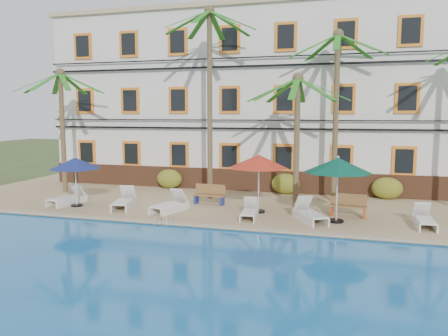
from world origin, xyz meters
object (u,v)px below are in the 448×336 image
(lounger_d, at_px, (249,212))
(lounger_f, at_px, (424,219))
(umbrella_red, at_px, (259,162))
(pool_ladder, at_px, (164,224))
(palm_a, at_px, (62,111))
(lounger_b, at_px, (125,201))
(lounger_c, at_px, (170,205))
(umbrella_blue, at_px, (75,163))
(umbrella_green, at_px, (338,166))
(lounger_a, at_px, (68,198))
(palm_c, at_px, (297,119))
(palm_b, at_px, (210,78))
(palm_d, at_px, (336,92))
(bench_right, at_px, (348,205))
(bench_left, at_px, (210,194))
(lounger_e, at_px, (310,214))

(lounger_d, bearing_deg, lounger_f, 3.67)
(umbrella_red, distance_m, pool_ladder, 4.84)
(palm_a, distance_m, umbrella_red, 11.50)
(lounger_b, xyz_separation_m, lounger_c, (2.29, -0.15, -0.00))
(umbrella_blue, xyz_separation_m, lounger_b, (2.32, 0.27, -1.68))
(palm_a, xyz_separation_m, lounger_b, (5.09, -2.75, -4.05))
(lounger_b, height_order, lounger_f, lounger_b)
(umbrella_green, height_order, lounger_a, umbrella_green)
(palm_c, distance_m, pool_ladder, 7.56)
(palm_c, relative_size, umbrella_blue, 2.60)
(palm_b, height_order, pool_ladder, palm_b)
(lounger_c, bearing_deg, palm_a, 158.55)
(palm_d, bearing_deg, lounger_c, -146.90)
(lounger_b, bearing_deg, palm_d, 25.21)
(umbrella_green, relative_size, lounger_d, 1.49)
(pool_ladder, bearing_deg, umbrella_red, 43.65)
(umbrella_green, height_order, bench_right, umbrella_green)
(lounger_f, distance_m, bench_left, 9.23)
(umbrella_red, relative_size, lounger_e, 1.25)
(palm_a, relative_size, lounger_c, 3.15)
(palm_c, bearing_deg, umbrella_red, -133.04)
(palm_a, height_order, bench_left, palm_a)
(lounger_a, distance_m, lounger_e, 11.28)
(lounger_a, distance_m, lounger_f, 15.52)
(umbrella_blue, height_order, umbrella_green, umbrella_green)
(lounger_b, bearing_deg, lounger_d, -3.41)
(palm_c, height_order, lounger_b, palm_c)
(umbrella_blue, bearing_deg, bench_left, 20.19)
(palm_c, relative_size, lounger_b, 2.85)
(palm_c, relative_size, lounger_e, 2.92)
(lounger_a, relative_size, lounger_b, 0.97)
(palm_c, xyz_separation_m, umbrella_red, (-1.42, -1.52, -1.82))
(palm_d, distance_m, pool_ladder, 10.38)
(palm_b, height_order, palm_c, palm_b)
(palm_a, distance_m, palm_c, 12.55)
(lounger_a, height_order, pool_ladder, lounger_a)
(lounger_f, distance_m, pool_ladder, 9.90)
(palm_b, xyz_separation_m, lounger_d, (2.83, -3.61, -5.71))
(palm_c, height_order, lounger_a, palm_c)
(palm_a, relative_size, lounger_f, 3.64)
(umbrella_red, xyz_separation_m, bench_left, (-2.55, 1.10, -1.74))
(palm_a, relative_size, lounger_e, 3.19)
(palm_c, relative_size, bench_left, 3.99)
(palm_a, distance_m, bench_left, 9.45)
(lounger_c, height_order, lounger_d, lounger_c)
(palm_d, distance_m, lounger_e, 6.75)
(palm_c, relative_size, umbrella_red, 2.34)
(bench_right, bearing_deg, lounger_b, -173.68)
(palm_c, xyz_separation_m, palm_d, (1.62, 1.98, 1.25))
(palm_b, height_order, umbrella_green, palm_b)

